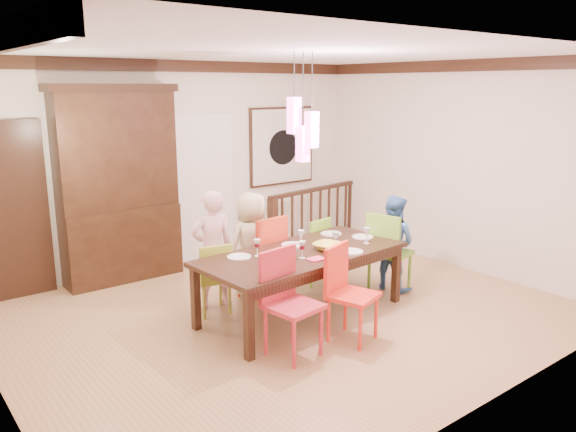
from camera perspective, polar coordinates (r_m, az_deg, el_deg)
floor at (r=6.57m, az=-0.02°, el=-9.78°), size 6.00×6.00×0.00m
ceiling at (r=6.06m, az=-0.02°, el=16.36°), size 6.00×6.00×0.00m
wall_back at (r=8.25m, az=-10.80°, el=5.17°), size 6.00×0.00×6.00m
wall_right at (r=8.32m, az=16.58°, el=4.93°), size 0.00×5.00×5.00m
crown_molding at (r=6.06m, az=-0.02°, el=15.60°), size 6.00×5.00×0.16m
panel_door at (r=7.50m, az=-26.97°, el=0.08°), size 1.04×0.07×2.24m
white_doorway at (r=8.44m, az=-8.46°, el=2.69°), size 0.97×0.05×2.22m
painting at (r=9.15m, az=-0.60°, el=7.11°), size 1.25×0.06×1.25m
pendant_cluster at (r=6.02m, az=1.52°, el=8.82°), size 0.27×0.21×1.14m
dining_table at (r=6.29m, az=1.44°, el=-4.28°), size 2.46×1.24×0.75m
chair_far_left at (r=6.48m, az=-7.75°, el=-5.70°), size 0.44×0.44×0.84m
chair_far_mid at (r=6.84m, az=-2.80°, el=-3.56°), size 0.51×0.51×1.04m
chair_far_right at (r=7.39m, az=2.23°, el=-3.02°), size 0.46×0.46×0.88m
chair_near_left at (r=5.38m, az=0.55°, el=-8.28°), size 0.53×0.53×1.04m
chair_near_mid at (r=5.75m, az=6.66°, el=-7.27°), size 0.56×0.56×0.98m
chair_end_right at (r=7.19m, az=10.37°, el=-3.01°), size 0.56×0.56×1.03m
china_hutch at (r=7.67m, az=-16.87°, el=3.06°), size 1.64×0.46×2.58m
balustrade at (r=9.13m, az=2.83°, el=0.07°), size 2.08×0.36×0.96m
person_far_left at (r=6.59m, az=-7.71°, el=-3.38°), size 0.56×0.42×1.40m
person_far_mid at (r=6.90m, az=-3.69°, el=-2.92°), size 0.64×0.42×1.31m
person_end_right at (r=7.26m, az=10.59°, el=-2.66°), size 0.55×0.66×1.22m
serving_bowl at (r=6.34m, az=4.09°, el=-3.10°), size 0.40×0.40×0.08m
small_bowl at (r=6.07m, az=-0.51°, el=-3.90°), size 0.25×0.25×0.06m
cup_left at (r=5.84m, az=-1.04°, el=-4.36°), size 0.17×0.17×0.11m
cup_right at (r=6.81m, az=4.88°, el=-1.94°), size 0.11×0.11×0.09m
plate_far_left at (r=6.08m, az=-4.99°, el=-4.15°), size 0.26×0.26×0.01m
plate_far_mid at (r=6.50m, az=0.47°, el=-2.95°), size 0.26×0.26×0.01m
plate_far_right at (r=7.01m, az=4.39°, el=-1.80°), size 0.26×0.26×0.01m
plate_near_left at (r=5.63m, az=-1.57°, el=-5.54°), size 0.26×0.26×0.01m
plate_near_mid at (r=6.28m, az=6.46°, el=-3.61°), size 0.26×0.26×0.01m
plate_end_right at (r=6.90m, az=7.60°, el=-2.11°), size 0.26×0.26×0.01m
wine_glass_a at (r=6.08m, az=-3.15°, el=-3.25°), size 0.08×0.08×0.19m
wine_glass_b at (r=6.46m, az=1.33°, el=-2.27°), size 0.08×0.08×0.19m
wine_glass_c at (r=6.00m, az=1.44°, el=-3.46°), size 0.08×0.08×0.19m
wine_glass_d at (r=6.63m, az=7.99°, el=-1.98°), size 0.08×0.08×0.19m
napkin at (r=5.99m, az=2.86°, el=-4.39°), size 0.18×0.14×0.01m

